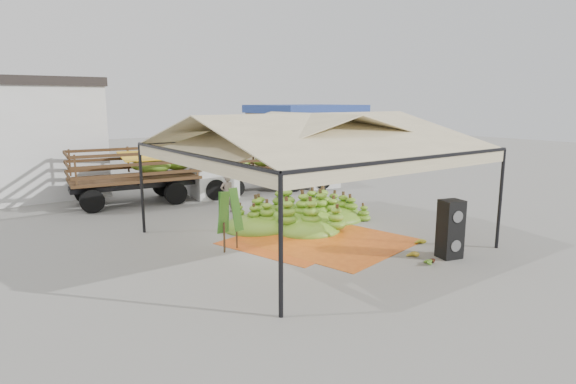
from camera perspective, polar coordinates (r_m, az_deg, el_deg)
ground at (r=15.50m, az=2.69°, el=-5.65°), size 90.00×90.00×0.00m
canopy_tent at (r=14.91m, az=2.80°, el=6.60°), size 8.10×8.10×4.00m
building_tan at (r=31.35m, az=2.07°, el=6.58°), size 6.30×5.30×4.10m
tarp_left at (r=15.39m, az=0.83°, el=-5.75°), size 4.56×4.44×0.01m
tarp_right at (r=15.38m, az=5.36°, el=-5.80°), size 4.92×5.08×0.01m
banana_heap at (r=17.36m, az=1.42°, el=-1.77°), size 6.56×5.80×1.22m
hand_yellow_a at (r=15.46m, az=15.40°, el=-5.67°), size 0.59×0.54×0.22m
hand_yellow_b at (r=14.14m, az=14.52°, el=-7.15°), size 0.58×0.51×0.23m
hand_red_a at (r=13.84m, az=16.42°, el=-7.76°), size 0.45×0.40×0.17m
hand_red_b at (r=15.65m, az=17.87°, el=-5.65°), size 0.53×0.49×0.19m
hand_green at (r=13.68m, az=15.91°, el=-7.86°), size 0.62×0.61×0.22m
hanging_bunches at (r=15.52m, az=2.85°, el=4.25°), size 3.24×0.24×0.20m
speaker_stack at (r=14.31m, az=18.69°, el=-4.18°), size 0.72×0.66×1.66m
banana_leaves at (r=14.58m, az=-7.08°, el=-6.80°), size 0.96×1.36×3.70m
vendor at (r=19.21m, az=-7.24°, el=-0.16°), size 0.59×0.42×1.52m
truck_left at (r=21.91m, az=-14.76°, el=2.84°), size 7.27×3.26×2.41m
truck_right at (r=23.99m, az=-0.87°, el=3.49°), size 6.57×3.27×2.16m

